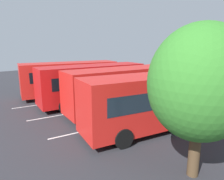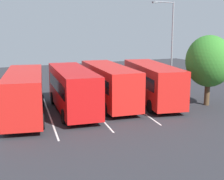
{
  "view_description": "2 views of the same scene",
  "coord_description": "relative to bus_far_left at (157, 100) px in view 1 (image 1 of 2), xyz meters",
  "views": [
    {
      "loc": [
        -9.76,
        -12.85,
        5.11
      ],
      "look_at": [
        0.75,
        -0.32,
        1.45
      ],
      "focal_mm": 32.72,
      "sensor_mm": 36.0,
      "label": 1
    },
    {
      "loc": [
        -23.66,
        9.56,
        6.74
      ],
      "look_at": [
        -0.66,
        -1.36,
        1.63
      ],
      "focal_mm": 52.37,
      "sensor_mm": 36.0,
      "label": 2
    }
  ],
  "objects": [
    {
      "name": "bus_center_right",
      "position": [
        0.28,
        7.12,
        0.0
      ],
      "size": [
        9.6,
        3.77,
        3.38
      ],
      "rotation": [
        0.0,
        0.0,
        -0.14
      ],
      "color": "red",
      "rests_on": "ground"
    },
    {
      "name": "bus_far_left",
      "position": [
        0.0,
        0.0,
        0.0
      ],
      "size": [
        9.66,
        4.49,
        3.38
      ],
      "rotation": [
        0.0,
        0.0,
        -0.22
      ],
      "color": "red",
      "rests_on": "ground"
    },
    {
      "name": "lane_stripe_inner_right",
      "position": [
        0.07,
        9.09,
        -1.85
      ],
      "size": [
        11.66,
        2.05,
        0.01
      ],
      "primitive_type": "cube",
      "rotation": [
        0.0,
        0.0,
        -0.16
      ],
      "color": "silver",
      "rests_on": "ground"
    },
    {
      "name": "lane_stripe_inner_left",
      "position": [
        0.07,
        5.49,
        -1.85
      ],
      "size": [
        11.66,
        2.05,
        0.01
      ],
      "primitive_type": "cube",
      "rotation": [
        0.0,
        0.0,
        -0.16
      ],
      "color": "silver",
      "rests_on": "ground"
    },
    {
      "name": "lane_stripe_outer_left",
      "position": [
        0.07,
        1.9,
        -1.85
      ],
      "size": [
        11.66,
        2.05,
        0.01
      ],
      "primitive_type": "cube",
      "rotation": [
        0.0,
        0.0,
        -0.16
      ],
      "color": "silver",
      "rests_on": "ground"
    },
    {
      "name": "depot_tree",
      "position": [
        -2.56,
        -3.87,
        1.88
      ],
      "size": [
        4.1,
        3.69,
        5.91
      ],
      "color": "#4C3823",
      "rests_on": "ground"
    },
    {
      "name": "bus_center_left",
      "position": [
        0.88,
        3.72,
        0.0
      ],
      "size": [
        9.58,
        3.67,
        3.38
      ],
      "rotation": [
        0.0,
        0.0,
        -0.13
      ],
      "color": "red",
      "rests_on": "ground"
    },
    {
      "name": "bus_far_right",
      "position": [
        0.13,
        10.85,
        0.0
      ],
      "size": [
        9.66,
        4.6,
        3.38
      ],
      "rotation": [
        0.0,
        0.0,
        -0.23
      ],
      "color": "red",
      "rests_on": "ground"
    },
    {
      "name": "ground_plane",
      "position": [
        0.07,
        5.49,
        -1.86
      ],
      "size": [
        61.74,
        61.74,
        0.0
      ],
      "primitive_type": "plane",
      "color": "#2B2B30"
    },
    {
      "name": "pedestrian",
      "position": [
        6.81,
        5.16,
        -0.93
      ],
      "size": [
        0.41,
        0.41,
        1.59
      ],
      "rotation": [
        0.0,
        0.0,
        3.5
      ],
      "color": "#232833",
      "rests_on": "ground"
    }
  ]
}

